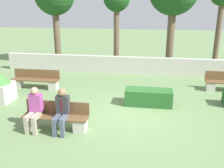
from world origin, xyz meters
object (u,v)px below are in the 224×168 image
(person_seated_man, at_px, (62,109))
(tree_center_left, at_px, (117,2))
(person_seated_woman, at_px, (34,107))
(bench_right_side, at_px, (36,81))
(bench_front, at_px, (56,119))

(person_seated_man, relative_size, tree_center_left, 0.28)
(person_seated_man, xyz_separation_m, person_seated_woman, (-0.86, -0.00, -0.00))
(person_seated_man, bearing_deg, bench_right_side, 125.22)
(bench_front, height_order, person_seated_man, person_seated_man)
(person_seated_man, bearing_deg, tree_center_left, 86.40)
(bench_right_side, bearing_deg, person_seated_man, -56.15)
(person_seated_woman, bearing_deg, bench_right_side, 115.35)
(person_seated_man, bearing_deg, bench_front, 151.94)
(person_seated_woman, xyz_separation_m, tree_center_left, (1.36, 7.95, 3.01))
(tree_center_left, bearing_deg, person_seated_woman, -99.68)
(bench_front, height_order, person_seated_woman, person_seated_woman)
(person_seated_woman, relative_size, tree_center_left, 0.28)
(person_seated_man, height_order, tree_center_left, tree_center_left)
(bench_front, height_order, bench_right_side, same)
(bench_right_side, relative_size, person_seated_woman, 1.64)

